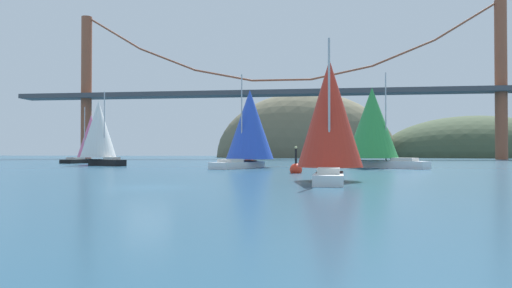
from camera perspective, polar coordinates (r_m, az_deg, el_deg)
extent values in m
plane|color=navy|center=(25.29, -13.29, -5.23)|extent=(360.00, 360.00, 0.00)
ellipsoid|color=#6B664C|center=(158.64, 6.07, -1.63)|extent=(60.89, 44.00, 44.26)
ellipsoid|color=#425138|center=(166.61, 25.35, -1.51)|extent=(61.75, 44.00, 27.19)
cylinder|color=brown|center=(135.08, -20.18, 6.55)|extent=(2.80, 2.80, 38.77)
cylinder|color=brown|center=(127.83, 27.97, 7.03)|extent=(2.80, 2.80, 38.77)
cube|color=#47474C|center=(119.87, 3.17, 6.29)|extent=(142.71, 6.00, 1.20)
cylinder|color=brown|center=(134.50, -17.19, 12.98)|extent=(15.50, 0.50, 9.62)
cylinder|color=brown|center=(127.36, -10.87, 10.21)|extent=(15.43, 0.50, 6.60)
cylinder|color=brown|center=(122.66, -4.02, 8.45)|extent=(15.34, 0.50, 3.56)
cylinder|color=brown|center=(120.34, 3.17, 7.89)|extent=(15.24, 0.50, 0.50)
cylinder|color=brown|center=(120.42, 10.51, 8.64)|extent=(15.34, 0.50, 3.56)
cylinder|color=brown|center=(123.01, 17.73, 10.64)|extent=(15.43, 0.50, 6.60)
cylinder|color=brown|center=(128.28, 24.63, 13.71)|extent=(15.50, 0.50, 9.62)
cube|color=white|center=(52.60, -2.26, -2.62)|extent=(5.48, 8.19, 0.73)
cube|color=beige|center=(51.42, -3.15, -2.05)|extent=(2.72, 3.06, 0.36)
cylinder|color=#B2B2B7|center=(53.38, -1.78, 3.22)|extent=(0.14, 0.14, 10.11)
cone|color=blue|center=(54.79, -0.77, 2.44)|extent=(7.49, 7.49, 8.21)
cube|color=white|center=(28.14, 9.00, -4.18)|extent=(1.97, 6.32, 0.61)
cube|color=beige|center=(26.99, 8.95, -3.29)|extent=(1.37, 2.06, 0.36)
cylinder|color=#B2B2B7|center=(28.86, 9.01, 4.76)|extent=(0.14, 0.14, 8.30)
cone|color=red|center=(30.20, 9.07, 3.79)|extent=(4.40, 4.40, 6.95)
cube|color=black|center=(61.34, -0.80, -2.37)|extent=(2.77, 6.47, 0.76)
cube|color=beige|center=(62.46, -0.84, -1.83)|extent=(1.57, 2.20, 0.36)
cylinder|color=#B2B2B7|center=(60.76, -0.77, 1.86)|extent=(0.14, 0.14, 8.23)
cone|color=red|center=(59.37, -0.70, 1.57)|extent=(4.21, 4.21, 6.90)
cube|color=black|center=(82.35, -20.74, -1.99)|extent=(3.67, 7.98, 0.61)
cube|color=beige|center=(81.27, -21.34, -1.66)|extent=(2.17, 2.74, 0.36)
cylinder|color=#B2B2B7|center=(83.00, -20.39, 1.28)|extent=(0.14, 0.14, 8.83)
cone|color=pink|center=(84.31, -19.68, 0.91)|extent=(5.24, 5.24, 7.26)
cube|color=white|center=(54.83, 16.48, -2.45)|extent=(7.71, 6.66, 0.85)
cube|color=beige|center=(54.12, 17.84, -1.82)|extent=(3.03, 2.85, 0.36)
cylinder|color=#B2B2B7|center=(55.36, 15.71, 3.28)|extent=(0.14, 0.14, 10.19)
cone|color=green|center=(56.23, 14.12, 2.57)|extent=(8.44, 8.44, 8.34)
cube|color=black|center=(65.48, -17.92, -2.20)|extent=(6.64, 5.23, 0.82)
cube|color=beige|center=(64.41, -17.35, -1.70)|extent=(2.54, 2.29, 0.36)
cylinder|color=#B2B2B7|center=(66.15, -18.20, 2.18)|extent=(0.14, 0.14, 9.25)
cone|color=white|center=(67.43, -18.85, 1.77)|extent=(6.62, 6.62, 7.81)
sphere|color=red|center=(41.04, 4.95, -3.17)|extent=(1.10, 1.10, 1.10)
cylinder|color=black|center=(41.02, 4.95, -1.71)|extent=(0.20, 0.20, 1.60)
sphere|color=#F2EA99|center=(41.01, 4.94, -0.42)|extent=(0.24, 0.24, 0.24)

